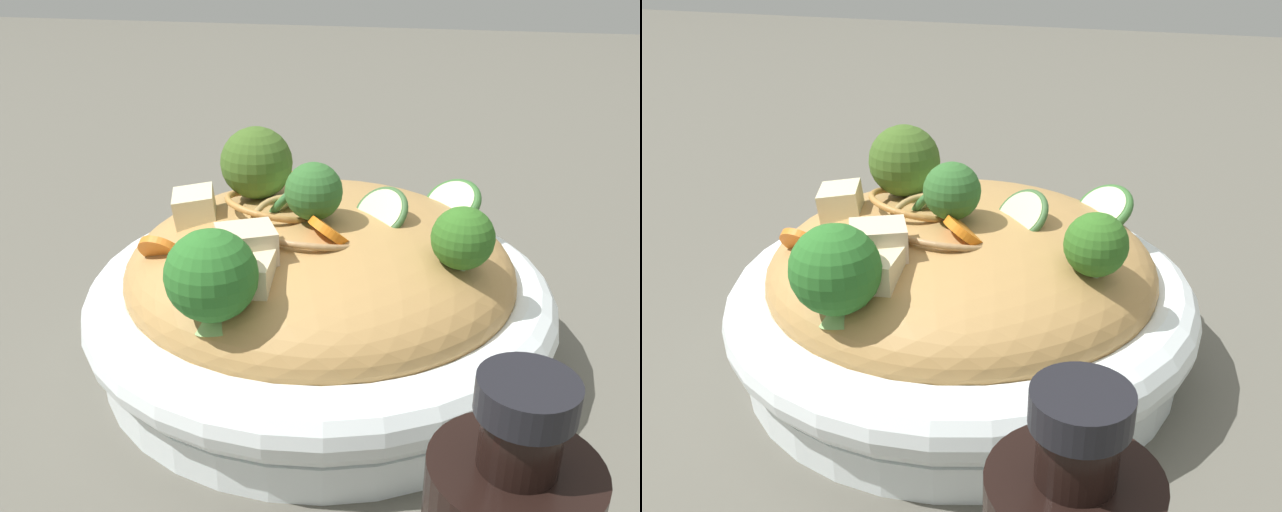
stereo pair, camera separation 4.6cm
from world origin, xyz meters
TOP-DOWN VIEW (x-y plane):
  - ground_plane at (0.00, 0.00)m, footprint 3.00×3.00m
  - serving_bowl at (0.00, 0.00)m, footprint 0.30×0.30m
  - noodle_heap at (-0.00, -0.00)m, footprint 0.25×0.25m
  - broccoli_florets at (-0.02, -0.04)m, footprint 0.18×0.18m
  - carrot_coins at (-0.04, -0.00)m, footprint 0.13×0.16m
  - zucchini_slices at (0.04, 0.03)m, footprint 0.15×0.12m
  - chicken_chunks at (-0.04, -0.05)m, footprint 0.09×0.11m

SIDE VIEW (x-z plane):
  - ground_plane at x=0.00m, z-range 0.00..0.00m
  - serving_bowl at x=0.00m, z-range 0.00..0.06m
  - noodle_heap at x=0.00m, z-range 0.02..0.11m
  - carrot_coins at x=-0.04m, z-range 0.08..0.12m
  - zucchini_slices at x=0.04m, z-range 0.07..0.12m
  - chicken_chunks at x=-0.04m, z-range 0.09..0.12m
  - broccoli_florets at x=-0.02m, z-range 0.08..0.15m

